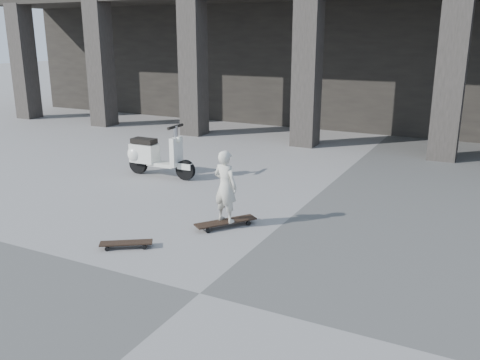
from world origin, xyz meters
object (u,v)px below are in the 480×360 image
at_px(child, 225,186).
at_px(longboard, 226,222).
at_px(skateboard_spare, 126,244).
at_px(scooter, 150,155).

bearing_deg(child, longboard, -169.57).
relative_size(skateboard_spare, scooter, 0.44).
xyz_separation_m(skateboard_spare, child, (0.88, 1.38, 0.61)).
height_order(longboard, skateboard_spare, longboard).
xyz_separation_m(longboard, skateboard_spare, (-0.88, -1.38, -0.01)).
distance_m(longboard, child, 0.60).
xyz_separation_m(longboard, child, (-0.00, 0.00, 0.60)).
height_order(skateboard_spare, child, child).
bearing_deg(child, skateboard_spare, 67.98).
bearing_deg(scooter, longboard, -35.10).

